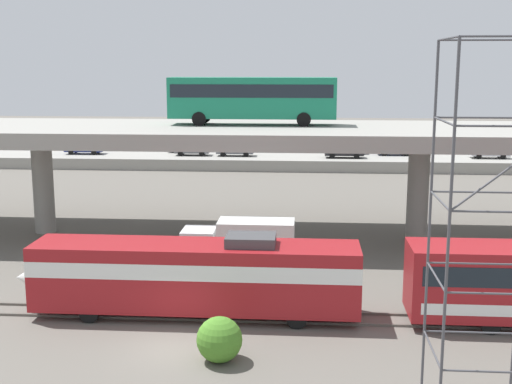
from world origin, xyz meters
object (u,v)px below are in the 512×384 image
at_px(train_locomotive, 179,273).
at_px(parked_car_0, 85,148).
at_px(scaffolding_tower, 489,228).
at_px(parked_car_1, 344,151).
at_px(parked_car_2, 184,146).
at_px(transit_bus_on_overpass, 253,96).
at_px(parked_car_7, 192,149).
at_px(parked_car_6, 394,149).
at_px(parked_car_5, 489,152).
at_px(parked_car_3, 235,150).
at_px(parked_car_4, 347,147).
at_px(service_truck_west, 242,243).

xyz_separation_m(train_locomotive, parked_car_0, (-21.19, 49.64, -0.08)).
height_order(scaffolding_tower, parked_car_1, scaffolding_tower).
xyz_separation_m(train_locomotive, scaffolding_tower, (12.23, -9.34, 4.79)).
bearing_deg(parked_car_2, parked_car_1, -10.62).
bearing_deg(transit_bus_on_overpass, parked_car_0, 125.95).
relative_size(parked_car_0, parked_car_7, 1.11).
height_order(parked_car_2, parked_car_6, same).
bearing_deg(parked_car_5, parked_car_2, 175.72).
distance_m(parked_car_3, parked_car_6, 19.40).
relative_size(parked_car_1, parked_car_4, 1.05).
xyz_separation_m(train_locomotive, service_truck_west, (2.32, 7.95, -0.55)).
relative_size(scaffolding_tower, parked_car_4, 3.02).
height_order(parked_car_3, parked_car_7, same).
bearing_deg(scaffolding_tower, parked_car_4, 90.94).
distance_m(service_truck_west, parked_car_7, 42.61).
distance_m(train_locomotive, parked_car_0, 53.97).
bearing_deg(parked_car_1, train_locomotive, -102.29).
bearing_deg(parked_car_2, parked_car_7, -61.66).
xyz_separation_m(train_locomotive, transit_bus_on_overpass, (2.24, 17.33, 7.84)).
relative_size(service_truck_west, parked_car_0, 1.46).
xyz_separation_m(service_truck_west, parked_car_0, (-23.51, 41.69, 0.47)).
distance_m(parked_car_2, parked_car_5, 37.08).
relative_size(parked_car_2, parked_car_3, 0.92).
bearing_deg(parked_car_5, service_truck_west, -121.39).
height_order(parked_car_2, parked_car_3, same).
height_order(train_locomotive, parked_car_7, train_locomotive).
height_order(service_truck_west, parked_car_3, service_truck_west).
height_order(transit_bus_on_overpass, parked_car_3, transit_bus_on_overpass).
distance_m(transit_bus_on_overpass, service_truck_west, 12.59).
xyz_separation_m(train_locomotive, parked_car_3, (-2.41, 49.18, -0.09)).
height_order(scaffolding_tower, parked_car_7, scaffolding_tower).
relative_size(transit_bus_on_overpass, parked_car_1, 2.62).
height_order(parked_car_0, parked_car_7, same).
height_order(parked_car_4, parked_car_5, same).
xyz_separation_m(transit_bus_on_overpass, scaffolding_tower, (9.99, -26.67, -3.05)).
xyz_separation_m(parked_car_2, parked_car_4, (20.54, 0.16, 0.00)).
bearing_deg(transit_bus_on_overpass, train_locomotive, -97.37).
relative_size(train_locomotive, transit_bus_on_overpass, 1.43).
height_order(scaffolding_tower, parked_car_2, scaffolding_tower).
bearing_deg(parked_car_1, parked_car_2, 169.38).
relative_size(service_truck_west, parked_car_3, 1.52).
bearing_deg(parked_car_0, parked_car_7, 178.76).
xyz_separation_m(transit_bus_on_overpass, parked_car_0, (-23.43, 32.31, -7.92)).
distance_m(parked_car_6, parked_car_7, 24.71).
bearing_deg(service_truck_west, parked_car_4, -101.32).
distance_m(service_truck_west, parked_car_2, 45.79).
relative_size(parked_car_4, parked_car_7, 1.05).
height_order(transit_bus_on_overpass, service_truck_west, transit_bus_on_overpass).
relative_size(scaffolding_tower, parked_car_7, 3.15).
bearing_deg(scaffolding_tower, parked_car_1, 91.65).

